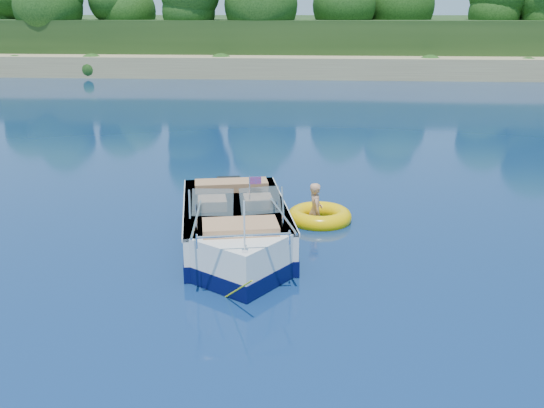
# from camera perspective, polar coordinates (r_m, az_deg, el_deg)

# --- Properties ---
(ground) EXTENTS (160.00, 160.00, 0.00)m
(ground) POSITION_cam_1_polar(r_m,az_deg,el_deg) (10.72, -4.81, -8.40)
(ground) COLOR #092245
(ground) RESTS_ON ground
(shoreline) EXTENTS (170.00, 59.00, 6.00)m
(shoreline) POSITION_cam_1_polar(r_m,az_deg,el_deg) (73.38, 3.31, 14.81)
(shoreline) COLOR #927D54
(shoreline) RESTS_ON ground
(motorboat) EXTENTS (2.87, 5.88, 1.98)m
(motorboat) POSITION_cam_1_polar(r_m,az_deg,el_deg) (12.47, -3.40, -2.60)
(motorboat) COLOR white
(motorboat) RESTS_ON ground
(tow_tube) EXTENTS (1.90, 1.90, 0.40)m
(tow_tube) POSITION_cam_1_polar(r_m,az_deg,el_deg) (14.24, 4.49, -1.19)
(tow_tube) COLOR #FFC401
(tow_tube) RESTS_ON ground
(boy) EXTENTS (0.48, 0.80, 1.47)m
(boy) POSITION_cam_1_polar(r_m,az_deg,el_deg) (14.31, 4.05, -1.53)
(boy) COLOR tan
(boy) RESTS_ON ground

